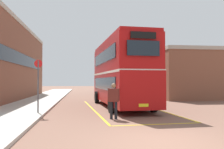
% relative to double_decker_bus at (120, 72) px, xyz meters
% --- Properties ---
extents(ground_plane, '(135.60, 135.60, 0.00)m').
position_rel_double_decker_bus_xyz_m(ground_plane, '(-0.31, 4.21, -2.51)').
color(ground_plane, brown).
extents(sidewalk_left, '(4.00, 57.60, 0.14)m').
position_rel_double_decker_bus_xyz_m(sidewalk_left, '(-6.81, 6.61, -2.44)').
color(sidewalk_left, '#B2ADA3').
rests_on(sidewalk_left, ground).
extents(depot_building_right, '(6.85, 16.27, 5.22)m').
position_rel_double_decker_bus_xyz_m(depot_building_right, '(8.55, 12.19, 0.10)').
color(depot_building_right, brown).
rests_on(depot_building_right, ground).
extents(double_decker_bus, '(3.43, 10.67, 4.75)m').
position_rel_double_decker_bus_xyz_m(double_decker_bus, '(0.00, 0.00, 0.00)').
color(double_decker_bus, black).
rests_on(double_decker_bus, ground).
extents(single_deck_bus, '(2.96, 9.39, 3.02)m').
position_rel_double_decker_bus_xyz_m(single_deck_bus, '(2.45, 20.18, -0.87)').
color(single_deck_bus, black).
rests_on(single_deck_bus, ground).
extents(pedestrian_boarding, '(0.58, 0.32, 1.77)m').
position_rel_double_decker_bus_xyz_m(pedestrian_boarding, '(-1.23, -5.62, -1.48)').
color(pedestrian_boarding, black).
rests_on(pedestrian_boarding, ground).
extents(bus_stop_sign, '(0.44, 0.08, 2.94)m').
position_rel_double_decker_bus_xyz_m(bus_stop_sign, '(-5.21, -3.62, -0.62)').
color(bus_stop_sign, '#4C4C51').
rests_on(bus_stop_sign, sidewalk_left).
extents(bay_marking_yellow, '(5.15, 12.82, 0.01)m').
position_rel_double_decker_bus_xyz_m(bay_marking_yellow, '(0.07, -1.95, -2.51)').
color(bay_marking_yellow, gold).
rests_on(bay_marking_yellow, ground).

